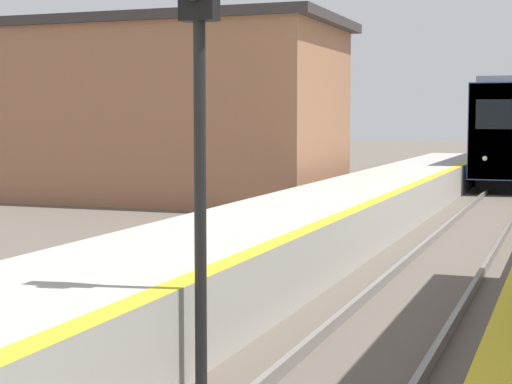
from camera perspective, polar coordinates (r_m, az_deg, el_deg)
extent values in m
cube|color=yellow|center=(30.97, 16.44, 3.89)|extent=(2.66, 0.16, 3.36)
cube|color=black|center=(30.91, 16.46, 5.00)|extent=(2.17, 0.06, 1.03)
sphere|color=white|center=(31.00, 15.01, 2.18)|extent=(0.18, 0.18, 0.18)
cylinder|color=black|center=(8.40, -3.74, -1.20)|extent=(0.12, 0.12, 3.66)
cube|color=#9E6B4C|center=(29.34, -8.27, 5.05)|extent=(13.65, 6.07, 5.61)
cube|color=#383333|center=(29.49, -8.35, 10.79)|extent=(14.33, 6.37, 0.30)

